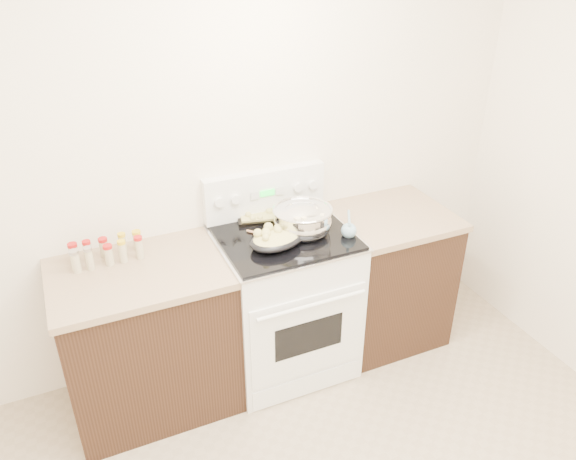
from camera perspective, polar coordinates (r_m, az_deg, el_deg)
room_shell at (r=1.60m, az=8.53°, el=-2.26°), size 4.10×3.60×2.75m
counter_left at (r=3.31m, az=-13.93°, el=-10.59°), size 0.93×0.67×0.92m
counter_right at (r=3.78m, az=9.83°, el=-4.55°), size 0.73×0.67×0.92m
kitchen_range at (r=3.46m, az=-0.37°, el=-7.00°), size 0.78×0.73×1.22m
mixing_bowl at (r=3.20m, az=1.50°, el=1.00°), size 0.43×0.43×0.20m
roasting_pan at (r=3.08m, az=-1.22°, el=-0.82°), size 0.37×0.30×0.12m
baking_sheet at (r=3.41m, az=-2.08°, el=1.78°), size 0.43×0.35×0.06m
wooden_spoon at (r=3.12m, az=-2.41°, el=-1.15°), size 0.19×0.22×0.04m
blue_ladle at (r=3.21m, az=6.21°, el=0.08°), size 0.17×0.27×0.11m
spice_jars at (r=3.13m, az=-18.07°, el=-2.03°), size 0.38×0.15×0.13m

